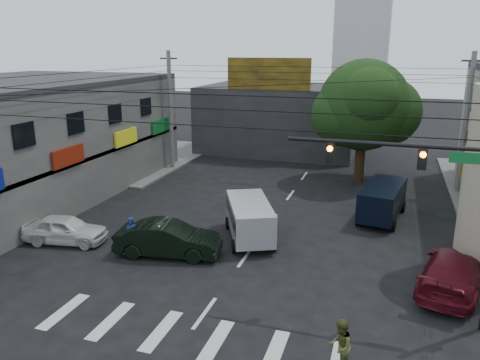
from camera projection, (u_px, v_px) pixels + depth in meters
The scene contains 15 objects.
ground at pixel (231, 276), 19.91m from camera, with size 160.00×160.00×0.00m, color black.
sidewalk_far_left at pixel (106, 156), 41.70m from camera, with size 16.00×16.00×0.15m, color #514F4C.
building_far at pixel (281, 118), 44.06m from camera, with size 14.00×10.00×6.00m, color #232326.
billboard at pixel (268, 74), 38.41m from camera, with size 7.00×0.30×2.60m, color olive.
street_tree at pixel (364, 106), 32.78m from camera, with size 6.40×6.40×8.70m.
traffic_gantry at pixel (446, 192), 15.34m from camera, with size 7.10×0.35×7.20m.
utility_pole_far_left at pixel (171, 111), 36.41m from camera, with size 0.32×0.32×9.20m, color #59595B.
utility_pole_far_right at pixel (465, 125), 30.17m from camera, with size 0.32×0.32×9.20m, color #59595B.
dark_sedan at pixel (168, 239), 21.75m from camera, with size 5.10×2.49×1.61m, color black.
white_compact at pixel (65, 229), 23.20m from camera, with size 4.33×2.33×1.40m, color silver.
maroon_sedan at pixel (453, 271), 18.68m from camera, with size 3.38×5.72×1.56m, color #4E0B16.
silver_minivan at pixel (250, 221), 23.55m from camera, with size 3.65×4.93×1.96m, color #A7AAAF, non-canonical shape.
navy_van at pixel (382, 202), 26.42m from camera, with size 2.61×5.14×1.96m, color black, non-canonical shape.
traffic_officer at pixel (132, 236), 21.82m from camera, with size 0.76×0.60×1.82m, color #15264C.
pedestrian_olive at pixel (340, 346), 13.87m from camera, with size 0.66×0.84×1.71m, color #434921.
Camera 1 is at (5.92, -17.03, 9.39)m, focal length 35.00 mm.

